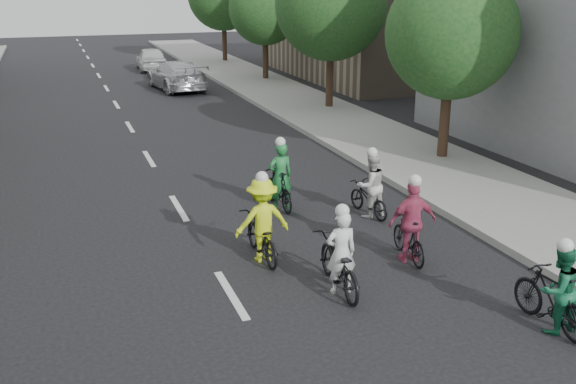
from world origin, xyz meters
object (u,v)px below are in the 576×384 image
cyclist_0 (411,229)px  cyclist_2 (370,191)px  cyclist_5 (555,295)px  cyclist_4 (262,227)px  cyclist_1 (280,184)px  follow_car_lead (176,75)px  cyclist_3 (339,261)px  follow_car_trail (151,59)px

cyclist_0 → cyclist_2: cyclist_0 is taller
cyclist_5 → cyclist_4: bearing=-53.2°
cyclist_1 → follow_car_lead: (1.03, 19.10, 0.11)m
cyclist_2 → cyclist_0: bearing=73.4°
follow_car_lead → cyclist_2: bearing=85.8°
cyclist_0 → cyclist_4: (-2.83, 1.10, 0.02)m
cyclist_4 → follow_car_lead: size_ratio=0.37×
cyclist_0 → cyclist_2: bearing=-92.5°
cyclist_5 → follow_car_lead: (-1.22, 26.24, 0.13)m
cyclist_3 → follow_car_lead: size_ratio=0.38×
cyclist_1 → cyclist_4: (-1.38, -2.82, 0.06)m
cyclist_1 → follow_car_trail: cyclist_1 is taller
cyclist_4 → cyclist_5: size_ratio=1.09×
follow_car_lead → cyclist_0: bearing=84.5°
cyclist_2 → cyclist_4: 3.61m
cyclist_1 → cyclist_4: cyclist_4 is taller
cyclist_2 → cyclist_3: size_ratio=0.87×
cyclist_2 → cyclist_5: 5.89m
cyclist_0 → cyclist_4: bearing=-14.8°
cyclist_3 → cyclist_4: bearing=-59.0°
cyclist_0 → cyclist_3: size_ratio=0.93×
cyclist_2 → follow_car_trail: bearing=-95.8°
cyclist_4 → follow_car_lead: cyclist_4 is taller
cyclist_2 → follow_car_trail: (-0.91, 28.49, 0.10)m
follow_car_lead → cyclist_1: bearing=80.3°
cyclist_2 → cyclist_3: cyclist_2 is taller
cyclist_0 → cyclist_5: 3.33m
follow_car_trail → cyclist_0: bearing=93.6°
cyclist_1 → cyclist_2: size_ratio=1.07×
cyclist_5 → follow_car_trail: bearing=-91.1°
cyclist_3 → follow_car_lead: cyclist_3 is taller
cyclist_2 → cyclist_5: bearing=86.1°
cyclist_3 → follow_car_lead: bearing=-89.1°
cyclist_0 → follow_car_trail: size_ratio=0.44×
cyclist_1 → cyclist_2: (1.87, -1.27, -0.02)m
cyclist_4 → cyclist_3: bearing=115.6°
cyclist_3 → follow_car_lead: 23.78m
cyclist_5 → cyclist_2: bearing=-89.5°
cyclist_5 → follow_car_trail: 34.39m
cyclist_2 → cyclist_5: (0.38, -5.88, 0.01)m
cyclist_1 → follow_car_trail: size_ratio=0.44×
cyclist_1 → follow_car_lead: bearing=-95.2°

